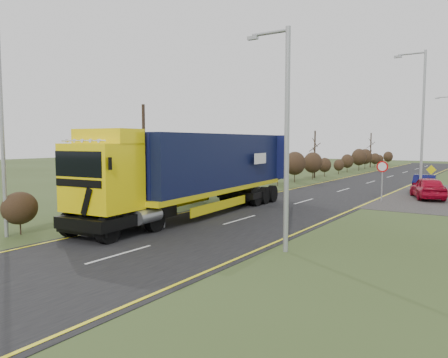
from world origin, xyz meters
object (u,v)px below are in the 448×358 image
lorry (198,168)px  car_red_hatchback (428,188)px  streetlight_near (285,131)px  speed_sign (382,173)px  car_blue_sedan (425,184)px

lorry → car_red_hatchback: 16.76m
streetlight_near → speed_sign: (-0.31, 15.28, -2.42)m
car_red_hatchback → streetlight_near: (-2.00, -18.38, 3.57)m
car_red_hatchback → streetlight_near: 18.83m
lorry → speed_sign: lorry is taller
car_blue_sedan → speed_sign: speed_sign is taller
lorry → car_red_hatchback: (9.25, 13.86, -1.77)m
lorry → car_blue_sedan: size_ratio=3.75×
speed_sign → car_blue_sedan: bearing=76.0°
lorry → car_red_hatchback: size_ratio=3.65×
car_blue_sedan → car_red_hatchback: bearing=96.3°
car_blue_sedan → speed_sign: size_ratio=1.62×
lorry → car_blue_sedan: bearing=58.6°
speed_sign → streetlight_near: bearing=-88.8°
car_blue_sedan → speed_sign: (-1.60, -6.42, 1.19)m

